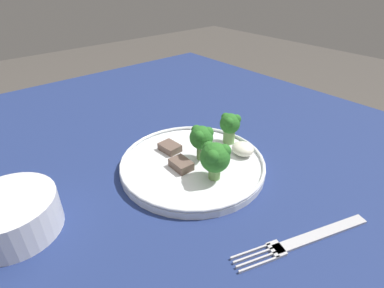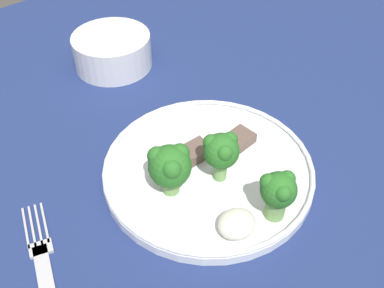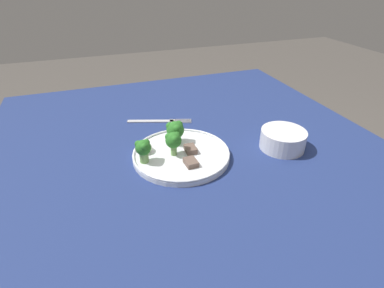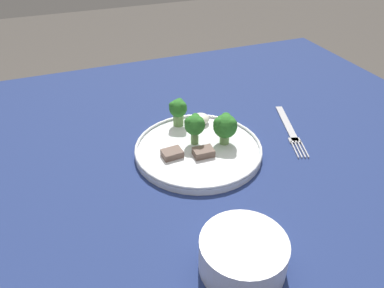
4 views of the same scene
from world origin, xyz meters
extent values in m
cube|color=navy|center=(0.00, 0.00, 0.71)|extent=(1.22, 1.09, 0.03)
cylinder|color=brown|center=(-0.55, -0.48, 0.35)|extent=(0.06, 0.06, 0.69)
cylinder|color=white|center=(0.00, -0.03, 0.73)|extent=(0.25, 0.25, 0.01)
torus|color=white|center=(0.00, -0.03, 0.74)|extent=(0.25, 0.25, 0.01)
cube|color=#B2B2B7|center=(-0.23, -0.07, 0.73)|extent=(0.06, 0.14, 0.00)
cube|color=#B2B2B7|center=(-0.20, 0.00, 0.73)|extent=(0.03, 0.02, 0.00)
cube|color=#B2B2B7|center=(-0.18, 0.03, 0.73)|extent=(0.02, 0.05, 0.00)
cube|color=#B2B2B7|center=(-0.19, 0.03, 0.73)|extent=(0.02, 0.05, 0.00)
cube|color=#B2B2B7|center=(-0.20, 0.03, 0.73)|extent=(0.02, 0.05, 0.00)
cube|color=#B2B2B7|center=(-0.20, 0.03, 0.73)|extent=(0.02, 0.05, 0.00)
cylinder|color=silver|center=(0.05, 0.24, 0.75)|extent=(0.12, 0.12, 0.05)
cylinder|color=silver|center=(0.05, 0.24, 0.75)|extent=(0.10, 0.10, 0.04)
cylinder|color=#709E56|center=(0.00, -0.05, 0.75)|extent=(0.02, 0.02, 0.03)
sphere|color=#286B23|center=(0.00, -0.05, 0.78)|extent=(0.04, 0.04, 0.04)
sphere|color=#286B23|center=(0.01, -0.05, 0.79)|extent=(0.02, 0.02, 0.02)
sphere|color=#286B23|center=(-0.01, -0.04, 0.79)|extent=(0.02, 0.02, 0.02)
sphere|color=#286B23|center=(-0.01, -0.07, 0.79)|extent=(0.02, 0.02, 0.02)
cylinder|color=#709E56|center=(0.01, -0.13, 0.75)|extent=(0.02, 0.02, 0.03)
sphere|color=#286B23|center=(0.01, -0.13, 0.78)|extent=(0.04, 0.04, 0.04)
sphere|color=#286B23|center=(0.02, -0.13, 0.79)|extent=(0.02, 0.02, 0.02)
sphere|color=#286B23|center=(0.00, -0.12, 0.79)|extent=(0.02, 0.02, 0.02)
sphere|color=#286B23|center=(0.00, -0.14, 0.79)|extent=(0.02, 0.02, 0.02)
cylinder|color=#709E56|center=(-0.06, -0.03, 0.75)|extent=(0.02, 0.02, 0.02)
sphere|color=#286B23|center=(-0.06, -0.03, 0.78)|extent=(0.05, 0.05, 0.05)
sphere|color=#286B23|center=(-0.04, -0.03, 0.79)|extent=(0.02, 0.02, 0.02)
sphere|color=#286B23|center=(-0.06, -0.02, 0.79)|extent=(0.02, 0.02, 0.02)
sphere|color=#286B23|center=(-0.06, -0.05, 0.79)|extent=(0.02, 0.02, 0.02)
cube|color=brown|center=(0.00, -0.01, 0.74)|extent=(0.04, 0.03, 0.01)
cube|color=brown|center=(0.06, -0.03, 0.74)|extent=(0.04, 0.03, 0.01)
ellipsoid|color=silver|center=(-0.04, -0.12, 0.75)|extent=(0.04, 0.04, 0.02)
camera|label=1|loc=(-0.33, 0.25, 1.04)|focal=28.00mm
camera|label=2|loc=(-0.26, -0.30, 1.13)|focal=42.00mm
camera|label=3|loc=(0.63, -0.22, 1.16)|focal=28.00mm
camera|label=4|loc=(0.23, 0.52, 1.16)|focal=35.00mm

